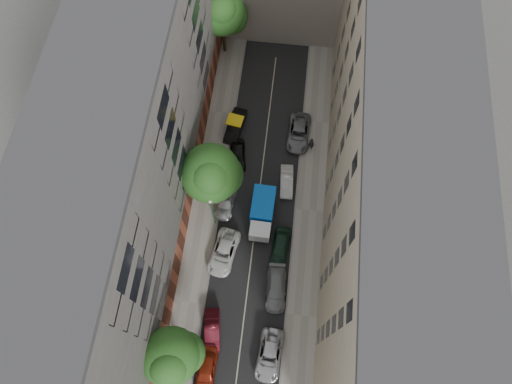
# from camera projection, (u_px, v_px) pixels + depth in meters

# --- Properties ---
(ground) EXTENTS (120.00, 120.00, 0.00)m
(ground) POSITION_uv_depth(u_px,v_px,m) (258.00, 205.00, 48.74)
(ground) COLOR #4C4C49
(ground) RESTS_ON ground
(road_surface) EXTENTS (8.00, 44.00, 0.02)m
(road_surface) POSITION_uv_depth(u_px,v_px,m) (258.00, 205.00, 48.73)
(road_surface) COLOR black
(road_surface) RESTS_ON ground
(sidewalk_left) EXTENTS (3.00, 44.00, 0.15)m
(sidewalk_left) POSITION_uv_depth(u_px,v_px,m) (207.00, 199.00, 48.92)
(sidewalk_left) COLOR gray
(sidewalk_left) RESTS_ON ground
(sidewalk_right) EXTENTS (3.00, 44.00, 0.15)m
(sidewalk_right) POSITION_uv_depth(u_px,v_px,m) (309.00, 210.00, 48.42)
(sidewalk_right) COLOR gray
(sidewalk_right) RESTS_ON ground
(building_left) EXTENTS (8.00, 44.00, 20.00)m
(building_left) POSITION_uv_depth(u_px,v_px,m) (134.00, 150.00, 40.04)
(building_left) COLOR #514E4C
(building_left) RESTS_ON ground
(building_right) EXTENTS (8.00, 44.00, 20.00)m
(building_right) POSITION_uv_depth(u_px,v_px,m) (386.00, 176.00, 39.05)
(building_right) COLOR #B9A690
(building_right) RESTS_ON ground
(tarp_truck) EXTENTS (2.35, 5.61, 2.57)m
(tarp_truck) POSITION_uv_depth(u_px,v_px,m) (262.00, 213.00, 46.86)
(tarp_truck) COLOR black
(tarp_truck) RESTS_ON ground
(car_left_0) EXTENTS (1.83, 4.42, 1.50)m
(car_left_0) POSITION_uv_depth(u_px,v_px,m) (206.00, 371.00, 41.53)
(car_left_0) COLOR maroon
(car_left_0) RESTS_ON ground
(car_left_1) EXTENTS (2.02, 4.21, 1.33)m
(car_left_1) POSITION_uv_depth(u_px,v_px,m) (212.00, 330.00, 43.02)
(car_left_1) COLOR #4F0F19
(car_left_1) RESTS_ON ground
(car_left_2) EXTENTS (3.15, 5.40, 1.41)m
(car_left_2) POSITION_uv_depth(u_px,v_px,m) (224.00, 252.00, 45.95)
(car_left_2) COLOR silver
(car_left_2) RESTS_ON ground
(car_left_3) EXTENTS (2.09, 4.50, 1.27)m
(car_left_3) POSITION_uv_depth(u_px,v_px,m) (226.00, 201.00, 48.23)
(car_left_3) COLOR #B1B0B5
(car_left_3) RESTS_ON ground
(car_left_4) EXTENTS (2.21, 4.16, 1.35)m
(car_left_4) POSITION_uv_depth(u_px,v_px,m) (238.00, 155.00, 50.36)
(car_left_4) COLOR black
(car_left_4) RESTS_ON ground
(car_left_5) EXTENTS (2.33, 4.77, 1.50)m
(car_left_5) POSITION_uv_depth(u_px,v_px,m) (235.00, 126.00, 51.73)
(car_left_5) COLOR black
(car_left_5) RESTS_ON ground
(car_right_0) EXTENTS (2.58, 5.03, 1.36)m
(car_right_0) POSITION_uv_depth(u_px,v_px,m) (269.00, 355.00, 42.13)
(car_right_0) COLOR #BBBAC0
(car_right_0) RESTS_ON ground
(car_right_1) EXTENTS (2.19, 4.87, 1.39)m
(car_right_1) POSITION_uv_depth(u_px,v_px,m) (276.00, 288.00, 44.54)
(car_right_1) COLOR gray
(car_right_1) RESTS_ON ground
(car_right_2) EXTENTS (2.12, 4.51, 1.49)m
(car_right_2) POSITION_uv_depth(u_px,v_px,m) (280.00, 247.00, 46.13)
(car_right_2) COLOR black
(car_right_2) RESTS_ON ground
(car_right_3) EXTENTS (1.63, 3.96, 1.28)m
(car_right_3) POSITION_uv_depth(u_px,v_px,m) (287.00, 181.00, 49.12)
(car_right_3) COLOR silver
(car_right_3) RESTS_ON ground
(car_right_4) EXTENTS (2.56, 5.31, 1.46)m
(car_right_4) POSITION_uv_depth(u_px,v_px,m) (299.00, 133.00, 51.39)
(car_right_4) COLOR slate
(car_right_4) RESTS_ON ground
(tree_near) EXTENTS (5.14, 4.84, 8.35)m
(tree_near) POSITION_uv_depth(u_px,v_px,m) (172.00, 358.00, 37.29)
(tree_near) COLOR #382619
(tree_near) RESTS_ON sidewalk_left
(tree_mid) EXTENTS (6.02, 5.85, 8.89)m
(tree_mid) POSITION_uv_depth(u_px,v_px,m) (212.00, 175.00, 43.59)
(tree_mid) COLOR #382619
(tree_mid) RESTS_ON sidewalk_left
(tree_far) EXTENTS (5.60, 5.37, 9.35)m
(tree_far) POSITION_uv_depth(u_px,v_px,m) (222.00, 13.00, 50.90)
(tree_far) COLOR #382619
(tree_far) RESTS_ON sidewalk_left
(lamp_post) EXTENTS (0.36, 0.36, 6.06)m
(lamp_post) POSITION_uv_depth(u_px,v_px,m) (212.00, 210.00, 44.34)
(lamp_post) COLOR #18572C
(lamp_post) RESTS_ON sidewalk_left
(pedestrian) EXTENTS (0.81, 0.69, 1.88)m
(pedestrian) POSITION_uv_depth(u_px,v_px,m) (311.00, 143.00, 50.45)
(pedestrian) COLOR black
(pedestrian) RESTS_ON sidewalk_right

